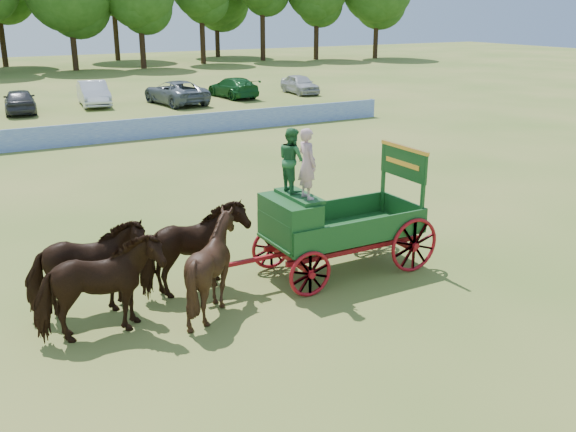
# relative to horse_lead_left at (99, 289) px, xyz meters

# --- Properties ---
(ground) EXTENTS (160.00, 160.00, 0.00)m
(ground) POSITION_rel_horse_lead_left_xyz_m (8.90, 1.35, -1.05)
(ground) COLOR olive
(ground) RESTS_ON ground
(horse_lead_left) EXTENTS (2.51, 1.17, 2.11)m
(horse_lead_left) POSITION_rel_horse_lead_left_xyz_m (0.00, 0.00, 0.00)
(horse_lead_left) COLOR black
(horse_lead_left) RESTS_ON ground
(horse_lead_right) EXTENTS (2.62, 1.44, 2.11)m
(horse_lead_right) POSITION_rel_horse_lead_left_xyz_m (0.00, 1.10, 0.00)
(horse_lead_right) COLOR black
(horse_lead_right) RESTS_ON ground
(horse_wheel_left) EXTENTS (2.02, 1.83, 2.11)m
(horse_wheel_left) POSITION_rel_horse_lead_left_xyz_m (2.40, 0.00, 0.00)
(horse_wheel_left) COLOR black
(horse_wheel_left) RESTS_ON ground
(horse_wheel_right) EXTENTS (2.63, 1.49, 2.11)m
(horse_wheel_right) POSITION_rel_horse_lead_left_xyz_m (2.40, 1.10, 0.00)
(horse_wheel_right) COLOR black
(horse_wheel_right) RESTS_ON ground
(farm_dray) EXTENTS (5.99, 2.00, 3.77)m
(farm_dray) POSITION_rel_horse_lead_left_xyz_m (5.36, 0.57, 0.58)
(farm_dray) COLOR #AA111A
(farm_dray) RESTS_ON ground
(sponsor_banner) EXTENTS (26.00, 0.08, 1.05)m
(sponsor_banner) POSITION_rel_horse_lead_left_xyz_m (7.90, 19.35, -0.53)
(sponsor_banner) COLOR #2146B2
(sponsor_banner) RESTS_ON ground
(parked_cars) EXTENTS (41.33, 7.46, 1.62)m
(parked_cars) POSITION_rel_horse_lead_left_xyz_m (3.33, 31.13, -0.30)
(parked_cars) COLOR silver
(parked_cars) RESTS_ON ground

